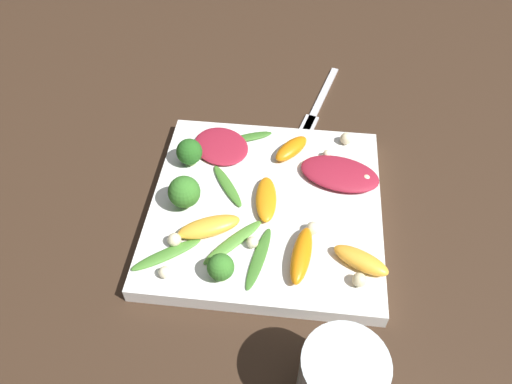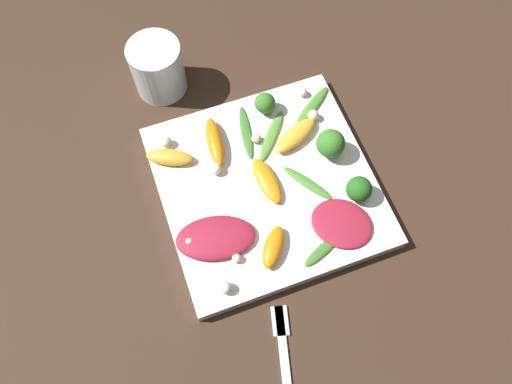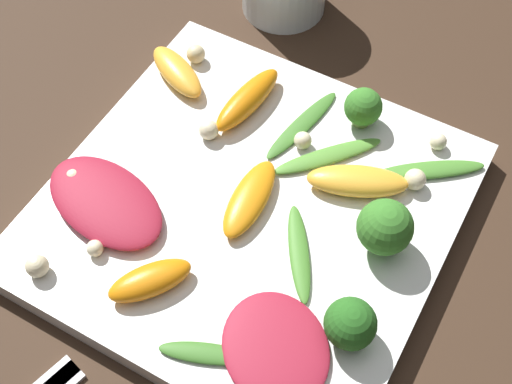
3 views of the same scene
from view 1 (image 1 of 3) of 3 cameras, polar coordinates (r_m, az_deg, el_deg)
ground_plane at (r=0.65m, az=1.12°, el=-2.41°), size 2.40×2.40×0.00m
plate at (r=0.65m, az=1.13°, el=-1.82°), size 0.29×0.29×0.02m
drinking_glass at (r=0.50m, az=9.61°, el=-20.51°), size 0.08×0.08×0.09m
fork at (r=0.81m, az=7.08°, el=9.86°), size 0.06×0.17×0.01m
radicchio_leaf_0 at (r=0.67m, az=9.54°, el=2.09°), size 0.12×0.08×0.01m
radicchio_leaf_1 at (r=0.70m, az=-4.01°, el=5.27°), size 0.11×0.11×0.01m
orange_segment_0 at (r=0.60m, az=-5.38°, el=-3.98°), size 0.08×0.06×0.02m
orange_segment_1 at (r=0.59m, az=11.89°, el=-7.64°), size 0.07×0.05×0.02m
orange_segment_2 at (r=0.63m, az=0.87°, el=-0.94°), size 0.03×0.08×0.01m
orange_segment_3 at (r=0.69m, az=4.06°, el=4.97°), size 0.06×0.06×0.02m
orange_segment_4 at (r=0.58m, az=5.21°, el=-7.20°), size 0.03×0.08×0.02m
broccoli_floret_0 at (r=0.62m, az=-8.20°, el=-0.01°), size 0.04×0.04×0.05m
broccoli_floret_1 at (r=0.56m, az=-4.06°, el=-8.60°), size 0.03×0.03×0.03m
broccoli_floret_2 at (r=0.68m, az=-7.62°, el=4.55°), size 0.04×0.04×0.04m
arugula_sprig_0 at (r=0.65m, az=-3.28°, el=0.73°), size 0.06×0.08×0.01m
arugula_sprig_1 at (r=0.60m, az=-2.61°, el=-5.71°), size 0.07×0.08×0.01m
arugula_sprig_2 at (r=0.58m, az=0.21°, el=-7.54°), size 0.03×0.09×0.00m
arugula_sprig_3 at (r=0.60m, az=-10.18°, el=-7.03°), size 0.08×0.06×0.01m
arugula_sprig_4 at (r=0.72m, az=-0.65°, el=6.31°), size 0.07×0.04×0.01m
macadamia_nut_0 at (r=0.60m, az=-9.32°, el=-5.41°), size 0.02×0.02×0.02m
macadamia_nut_1 at (r=0.58m, az=-10.42°, el=-9.00°), size 0.01×0.01×0.01m
macadamia_nut_2 at (r=0.72m, az=10.26°, el=6.03°), size 0.02×0.02×0.02m
macadamia_nut_3 at (r=0.57m, az=11.71°, el=-9.80°), size 0.02×0.02×0.02m
macadamia_nut_4 at (r=0.61m, az=6.52°, el=-4.12°), size 0.02×0.02×0.02m
macadamia_nut_5 at (r=0.67m, az=12.45°, el=1.42°), size 0.01×0.01×0.01m
macadamia_nut_6 at (r=0.70m, az=8.14°, el=4.31°), size 0.01×0.01×0.01m
macadamia_nut_7 at (r=0.59m, az=-0.41°, el=-5.76°), size 0.01×0.01×0.01m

